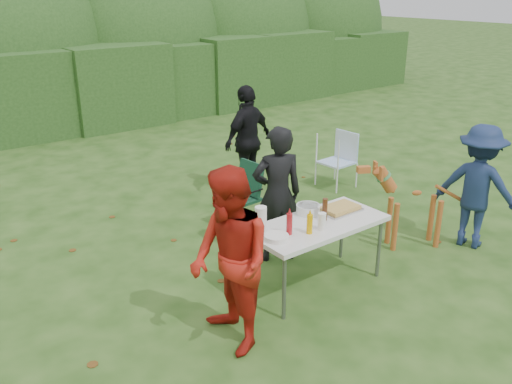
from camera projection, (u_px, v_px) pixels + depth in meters
ground at (281, 292)px, 5.73m from camera, size 80.00×80.00×0.00m
hedge_row at (37, 95)px, 11.34m from camera, size 22.00×1.40×1.70m
shrub_backdrop at (11, 51)px, 12.26m from camera, size 20.00×2.60×3.20m
folding_table at (317, 227)px, 5.63m from camera, size 1.50×0.70×0.74m
person_cook at (277, 195)px, 6.16m from camera, size 0.69×0.58×1.61m
person_red_jacket at (230, 262)px, 4.62m from camera, size 0.75×0.90×1.67m
person_black_puffy at (248, 140)px, 8.22m from camera, size 1.04×0.62×1.66m
child at (478, 187)px, 6.52m from camera, size 0.85×1.12×1.53m
dog at (415, 206)px, 6.58m from camera, size 1.19×0.93×1.06m
camping_chair at (239, 195)px, 7.17m from camera, size 0.58×0.58×0.86m
lawn_chair at (337, 160)px, 8.56m from camera, size 0.55×0.55×0.88m
food_tray at (340, 210)px, 5.89m from camera, size 0.45×0.30×0.02m
focaccia_bread at (340, 208)px, 5.88m from camera, size 0.40×0.26×0.04m
mustard_bottle at (310, 224)px, 5.33m from camera, size 0.06×0.06×0.20m
ketchup_bottle at (289, 224)px, 5.31m from camera, size 0.06×0.06×0.22m
beer_bottle at (325, 209)px, 5.63m from camera, size 0.06×0.06×0.24m
paper_towel_roll at (261, 219)px, 5.37m from camera, size 0.12×0.12×0.26m
cup_stack at (322, 221)px, 5.42m from camera, size 0.08×0.08×0.18m
pasta_bowl at (308, 209)px, 5.81m from camera, size 0.26×0.26×0.10m
plate_stack at (276, 237)px, 5.23m from camera, size 0.24×0.24×0.05m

